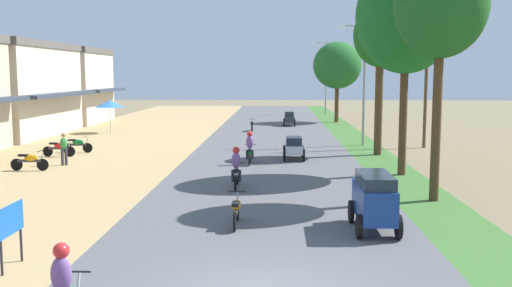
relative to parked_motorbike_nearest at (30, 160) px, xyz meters
The scene contains 22 objects.
shophouse_mid 17.91m from the parked_motorbike_nearest, 119.76° to the left, with size 9.42×11.92×6.90m.
shophouse_far 28.07m from the parked_motorbike_nearest, 108.31° to the left, with size 9.44×8.59×6.90m.
parked_motorbike_nearest is the anchor object (origin of this frame).
parked_motorbike_second 4.60m from the parked_motorbike_nearest, 94.54° to the left, with size 1.80×0.54×0.94m.
parked_motorbike_third 6.20m from the parked_motorbike_nearest, 89.33° to the left, with size 1.80×0.54×0.94m.
street_signboard 14.48m from the parked_motorbike_nearest, 68.11° to the right, with size 0.06×1.30×1.50m.
vendor_umbrella 17.46m from the parked_motorbike_nearest, 94.11° to the left, with size 2.20×2.20×2.52m.
pedestrian_on_shoulder 1.95m from the parked_motorbike_nearest, 57.50° to the left, with size 0.43×0.39×1.62m.
median_tree_nearest 19.18m from the parked_motorbike_nearest, 18.63° to the right, with size 3.21×3.21×8.69m.
median_tree_second 18.35m from the parked_motorbike_nearest, ahead, with size 4.38×4.38×9.49m.
median_tree_third 19.15m from the parked_motorbike_nearest, 19.06° to the left, with size 2.95×2.95×8.36m.
median_tree_fourth 33.03m from the parked_motorbike_nearest, 58.36° to the left, with size 4.50×4.50×7.48m.
streetlamp_near 20.20m from the parked_motorbike_nearest, 30.89° to the left, with size 3.16×0.20×7.62m.
streetlamp_mid 42.30m from the parked_motorbike_nearest, 66.18° to the left, with size 3.16×0.20×8.08m.
utility_pole_near 23.28m from the parked_motorbike_nearest, 24.96° to the left, with size 1.80×0.20×9.75m.
car_van_blue 17.44m from the parked_motorbike_nearest, 34.68° to the right, with size 1.19×2.41×1.67m.
car_sedan_silver 13.05m from the parked_motorbike_nearest, 17.57° to the left, with size 1.10×2.26×1.19m.
car_hatchback_charcoal 26.83m from the parked_motorbike_nearest, 61.92° to the left, with size 1.04×2.00×1.23m.
motorbike_ahead_second 14.05m from the parked_motorbike_nearest, 42.54° to the right, with size 0.54×1.80×0.94m.
motorbike_ahead_third 10.68m from the parked_motorbike_nearest, 21.13° to the right, with size 0.54×1.80×1.66m.
motorbike_ahead_fourth 10.45m from the parked_motorbike_nearest, 12.31° to the left, with size 0.54×1.80×1.66m.
motorbike_ahead_fifth 21.15m from the parked_motorbike_nearest, 63.02° to the left, with size 0.54×1.80×0.94m.
Camera 1 is at (0.34, -11.12, 4.56)m, focal length 40.28 mm.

